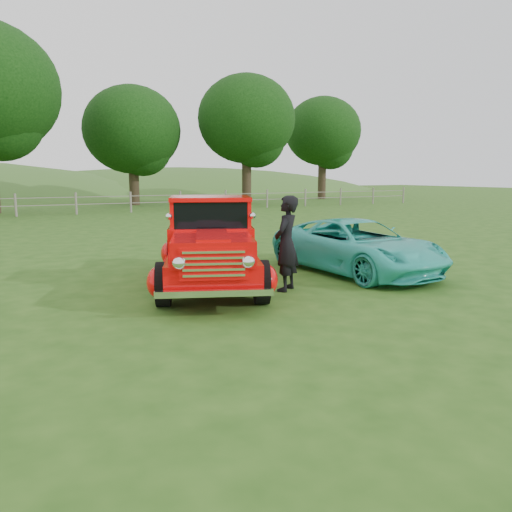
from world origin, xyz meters
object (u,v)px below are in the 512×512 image
tree_far_east (323,132)px  teal_sedan (357,246)px  red_pickup (211,246)px  tree_mid_east (246,119)px  tree_near_east (132,130)px  man (286,244)px

tree_far_east → teal_sedan: size_ratio=2.05×
red_pickup → tree_mid_east: bearing=83.3°
tree_far_east → red_pickup: (-22.28, -27.83, -5.06)m
tree_near_east → teal_sedan: bearing=-93.9°
tree_mid_east → red_pickup: 28.66m
red_pickup → teal_sedan: red_pickup is taller
tree_near_east → teal_sedan: (-1.86, -27.13, -4.65)m
tree_far_east → teal_sedan: (-18.86, -28.13, -5.26)m
tree_near_east → man: (-4.17, -27.89, -4.34)m
teal_sedan → man: man is taller
tree_near_east → man: size_ratio=4.59×
tree_mid_east → teal_sedan: 27.57m
tree_near_east → tree_far_east: bearing=3.4°
tree_mid_east → teal_sedan: bearing=-111.4°
tree_mid_east → teal_sedan: size_ratio=2.18×
tree_mid_east → red_pickup: (-13.28, -24.83, -5.38)m
tree_mid_east → tree_far_east: tree_mid_east is taller
red_pickup → tree_far_east: bearing=72.7°
teal_sedan → tree_mid_east: bearing=64.6°
red_pickup → teal_sedan: 3.44m
red_pickup → man: size_ratio=2.91×
tree_near_east → tree_mid_east: tree_mid_east is taller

